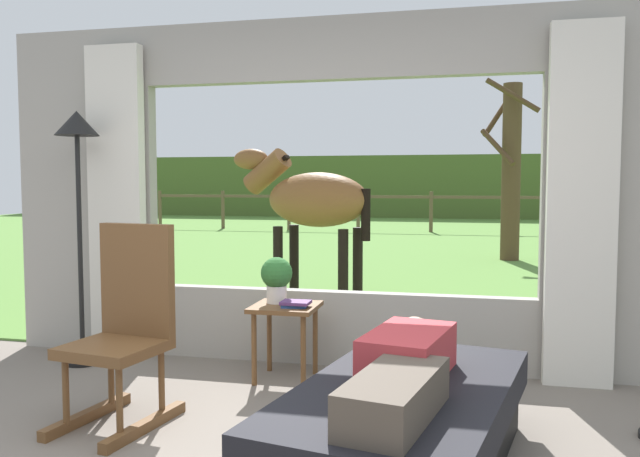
{
  "coord_description": "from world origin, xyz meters",
  "views": [
    {
      "loc": [
        0.96,
        -2.38,
        1.36
      ],
      "look_at": [
        0.0,
        1.8,
        1.05
      ],
      "focal_mm": 36.07,
      "sensor_mm": 36.0,
      "label": 1
    }
  ],
  "objects_px": {
    "recliner_sofa": "(405,427)",
    "reclining_person": "(404,366)",
    "side_table": "(285,318)",
    "horse": "(311,201)",
    "floor_lamp_left": "(78,160)",
    "pasture_tree": "(511,169)",
    "potted_plant": "(277,277)",
    "rocking_chair": "(126,326)",
    "book_stack": "(295,304)"
  },
  "relations": [
    {
      "from": "recliner_sofa",
      "to": "reclining_person",
      "type": "xyz_separation_m",
      "value": [
        -0.0,
        -0.05,
        0.3
      ]
    },
    {
      "from": "side_table",
      "to": "horse",
      "type": "height_order",
      "value": "horse"
    },
    {
      "from": "floor_lamp_left",
      "to": "pasture_tree",
      "type": "relative_size",
      "value": 0.61
    },
    {
      "from": "pasture_tree",
      "to": "potted_plant",
      "type": "bearing_deg",
      "value": -105.36
    },
    {
      "from": "recliner_sofa",
      "to": "reclining_person",
      "type": "relative_size",
      "value": 1.29
    },
    {
      "from": "recliner_sofa",
      "to": "rocking_chair",
      "type": "height_order",
      "value": "rocking_chair"
    },
    {
      "from": "rocking_chair",
      "to": "side_table",
      "type": "height_order",
      "value": "rocking_chair"
    },
    {
      "from": "reclining_person",
      "to": "rocking_chair",
      "type": "relative_size",
      "value": 1.28
    },
    {
      "from": "rocking_chair",
      "to": "book_stack",
      "type": "xyz_separation_m",
      "value": [
        0.76,
        0.87,
        -0.0
      ]
    },
    {
      "from": "pasture_tree",
      "to": "side_table",
      "type": "bearing_deg",
      "value": -104.66
    },
    {
      "from": "potted_plant",
      "to": "side_table",
      "type": "bearing_deg",
      "value": -36.87
    },
    {
      "from": "reclining_person",
      "to": "book_stack",
      "type": "height_order",
      "value": "reclining_person"
    },
    {
      "from": "recliner_sofa",
      "to": "pasture_tree",
      "type": "distance_m",
      "value": 8.75
    },
    {
      "from": "reclining_person",
      "to": "pasture_tree",
      "type": "distance_m",
      "value": 8.76
    },
    {
      "from": "side_table",
      "to": "floor_lamp_left",
      "type": "bearing_deg",
      "value": 178.37
    },
    {
      "from": "reclining_person",
      "to": "pasture_tree",
      "type": "height_order",
      "value": "pasture_tree"
    },
    {
      "from": "floor_lamp_left",
      "to": "pasture_tree",
      "type": "xyz_separation_m",
      "value": [
        3.52,
        7.29,
        0.08
      ]
    },
    {
      "from": "side_table",
      "to": "floor_lamp_left",
      "type": "xyz_separation_m",
      "value": [
        -1.6,
        0.05,
        1.09
      ]
    },
    {
      "from": "side_table",
      "to": "pasture_tree",
      "type": "height_order",
      "value": "pasture_tree"
    },
    {
      "from": "floor_lamp_left",
      "to": "reclining_person",
      "type": "bearing_deg",
      "value": -27.99
    },
    {
      "from": "side_table",
      "to": "horse",
      "type": "relative_size",
      "value": 0.29
    },
    {
      "from": "horse",
      "to": "pasture_tree",
      "type": "height_order",
      "value": "pasture_tree"
    },
    {
      "from": "side_table",
      "to": "recliner_sofa",
      "type": "bearing_deg",
      "value": -53.24
    },
    {
      "from": "reclining_person",
      "to": "potted_plant",
      "type": "xyz_separation_m",
      "value": [
        -1.02,
        1.36,
        0.18
      ]
    },
    {
      "from": "recliner_sofa",
      "to": "book_stack",
      "type": "distance_m",
      "value": 1.5
    },
    {
      "from": "floor_lamp_left",
      "to": "rocking_chair",
      "type": "bearing_deg",
      "value": -46.54
    },
    {
      "from": "horse",
      "to": "rocking_chair",
      "type": "bearing_deg",
      "value": -164.07
    },
    {
      "from": "floor_lamp_left",
      "to": "pasture_tree",
      "type": "bearing_deg",
      "value": 64.23
    },
    {
      "from": "potted_plant",
      "to": "floor_lamp_left",
      "type": "bearing_deg",
      "value": -179.45
    },
    {
      "from": "book_stack",
      "to": "pasture_tree",
      "type": "bearing_deg",
      "value": 76.1
    },
    {
      "from": "reclining_person",
      "to": "book_stack",
      "type": "bearing_deg",
      "value": 135.91
    },
    {
      "from": "book_stack",
      "to": "horse",
      "type": "bearing_deg",
      "value": 101.6
    },
    {
      "from": "rocking_chair",
      "to": "pasture_tree",
      "type": "height_order",
      "value": "pasture_tree"
    },
    {
      "from": "recliner_sofa",
      "to": "reclining_person",
      "type": "height_order",
      "value": "reclining_person"
    },
    {
      "from": "recliner_sofa",
      "to": "horse",
      "type": "relative_size",
      "value": 1.02
    },
    {
      "from": "side_table",
      "to": "horse",
      "type": "distance_m",
      "value": 2.84
    },
    {
      "from": "rocking_chair",
      "to": "potted_plant",
      "type": "height_order",
      "value": "rocking_chair"
    },
    {
      "from": "reclining_person",
      "to": "potted_plant",
      "type": "relative_size",
      "value": 4.47
    },
    {
      "from": "rocking_chair",
      "to": "side_table",
      "type": "distance_m",
      "value": 1.16
    },
    {
      "from": "rocking_chair",
      "to": "floor_lamp_left",
      "type": "relative_size",
      "value": 0.59
    },
    {
      "from": "recliner_sofa",
      "to": "floor_lamp_left",
      "type": "xyz_separation_m",
      "value": [
        -2.54,
        1.3,
        1.3
      ]
    },
    {
      "from": "potted_plant",
      "to": "book_stack",
      "type": "distance_m",
      "value": 0.26
    },
    {
      "from": "rocking_chair",
      "to": "reclining_person",
      "type": "bearing_deg",
      "value": -3.54
    },
    {
      "from": "book_stack",
      "to": "pasture_tree",
      "type": "height_order",
      "value": "pasture_tree"
    },
    {
      "from": "recliner_sofa",
      "to": "pasture_tree",
      "type": "relative_size",
      "value": 0.6
    },
    {
      "from": "rocking_chair",
      "to": "horse",
      "type": "relative_size",
      "value": 0.62
    },
    {
      "from": "potted_plant",
      "to": "pasture_tree",
      "type": "bearing_deg",
      "value": 74.64
    },
    {
      "from": "floor_lamp_left",
      "to": "pasture_tree",
      "type": "height_order",
      "value": "pasture_tree"
    },
    {
      "from": "rocking_chair",
      "to": "side_table",
      "type": "bearing_deg",
      "value": 63.67
    },
    {
      "from": "rocking_chair",
      "to": "horse",
      "type": "bearing_deg",
      "value": 96.36
    }
  ]
}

